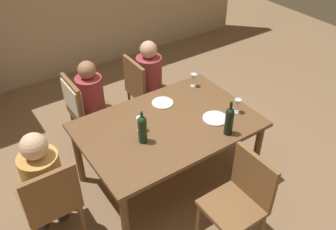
{
  "coord_description": "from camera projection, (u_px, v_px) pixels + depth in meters",
  "views": [
    {
      "loc": [
        -1.53,
        -2.24,
        2.85
      ],
      "look_at": [
        0.0,
        0.0,
        0.83
      ],
      "focal_mm": 38.88,
      "sensor_mm": 36.0,
      "label": 1
    }
  ],
  "objects": [
    {
      "name": "person_man_guest",
      "position": [
        93.0,
        98.0,
        3.97
      ],
      "size": [
        0.33,
        0.29,
        1.09
      ],
      "rotation": [
        0.0,
        0.0,
        -1.57
      ],
      "color": "#33333D",
      "rests_on": "ground_plane"
    },
    {
      "name": "chair_left_end",
      "position": [
        51.0,
        200.0,
        2.96
      ],
      "size": [
        0.44,
        0.44,
        0.92
      ],
      "color": "brown",
      "rests_on": "ground_plane"
    },
    {
      "name": "wine_glass_near_right",
      "position": [
        238.0,
        103.0,
        3.53
      ],
      "size": [
        0.07,
        0.07,
        0.15
      ],
      "color": "silver",
      "rests_on": "dining_table"
    },
    {
      "name": "chair_far_left",
      "position": [
        81.0,
        105.0,
        3.92
      ],
      "size": [
        0.46,
        0.44,
        0.92
      ],
      "rotation": [
        0.0,
        0.0,
        -1.57
      ],
      "color": "brown",
      "rests_on": "ground_plane"
    },
    {
      "name": "dinner_plate_host",
      "position": [
        215.0,
        118.0,
        3.5
      ],
      "size": [
        0.24,
        0.24,
        0.01
      ],
      "primitive_type": "cylinder",
      "color": "white",
      "rests_on": "dining_table"
    },
    {
      "name": "wine_glass_centre",
      "position": [
        194.0,
        78.0,
        3.92
      ],
      "size": [
        0.07,
        0.07,
        0.15
      ],
      "color": "silver",
      "rests_on": "dining_table"
    },
    {
      "name": "wine_bottle_dark_red",
      "position": [
        229.0,
        120.0,
        3.24
      ],
      "size": [
        0.08,
        0.08,
        0.34
      ],
      "color": "black",
      "rests_on": "dining_table"
    },
    {
      "name": "chair_near",
      "position": [
        241.0,
        197.0,
        2.98
      ],
      "size": [
        0.44,
        0.44,
        0.92
      ],
      "rotation": [
        0.0,
        0.0,
        1.57
      ],
      "color": "brown",
      "rests_on": "ground_plane"
    },
    {
      "name": "person_man_bearded",
      "position": [
        43.0,
        180.0,
        2.95
      ],
      "size": [
        0.32,
        0.36,
        1.16
      ],
      "color": "#33333D",
      "rests_on": "ground_plane"
    },
    {
      "name": "wine_bottle_tall_green",
      "position": [
        142.0,
        128.0,
        3.15
      ],
      "size": [
        0.08,
        0.08,
        0.32
      ],
      "color": "#19381E",
      "rests_on": "dining_table"
    },
    {
      "name": "chair_far_right",
      "position": [
        143.0,
        88.0,
        4.31
      ],
      "size": [
        0.44,
        0.44,
        0.92
      ],
      "rotation": [
        0.0,
        0.0,
        -1.57
      ],
      "color": "brown",
      "rests_on": "ground_plane"
    },
    {
      "name": "person_woman_host",
      "position": [
        151.0,
        77.0,
        4.3
      ],
      "size": [
        0.34,
        0.3,
        1.11
      ],
      "rotation": [
        0.0,
        0.0,
        -1.57
      ],
      "color": "#33333D",
      "rests_on": "ground_plane"
    },
    {
      "name": "wine_glass_near_left",
      "position": [
        140.0,
        121.0,
        3.3
      ],
      "size": [
        0.07,
        0.07,
        0.15
      ],
      "color": "silver",
      "rests_on": "dining_table"
    },
    {
      "name": "dinner_plate_guest_left",
      "position": [
        163.0,
        103.0,
        3.71
      ],
      "size": [
        0.22,
        0.22,
        0.01
      ],
      "primitive_type": "cylinder",
      "color": "white",
      "rests_on": "dining_table"
    },
    {
      "name": "dining_table",
      "position": [
        168.0,
        130.0,
        3.49
      ],
      "size": [
        1.66,
        1.12,
        0.73
      ],
      "color": "brown",
      "rests_on": "ground_plane"
    },
    {
      "name": "ground_plane",
      "position": [
        168.0,
        178.0,
        3.88
      ],
      "size": [
        10.0,
        10.0,
        0.0
      ],
      "primitive_type": "plane",
      "color": "#846647"
    }
  ]
}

